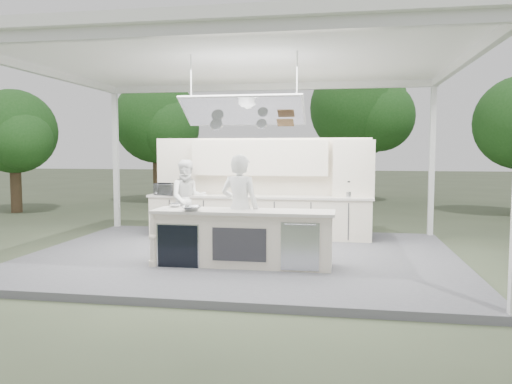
% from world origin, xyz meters
% --- Properties ---
extents(ground, '(90.00, 90.00, 0.00)m').
position_xyz_m(ground, '(0.00, 0.00, 0.00)').
color(ground, '#465037').
rests_on(ground, ground).
extents(stage_deck, '(8.00, 6.00, 0.12)m').
position_xyz_m(stage_deck, '(0.00, 0.00, 0.06)').
color(stage_deck, '#56565B').
rests_on(stage_deck, ground).
extents(tent, '(8.20, 6.20, 3.86)m').
position_xyz_m(tent, '(0.00, -0.01, 3.71)').
color(tent, white).
rests_on(tent, ground).
extents(demo_island, '(3.10, 0.79, 0.95)m').
position_xyz_m(demo_island, '(0.18, -0.91, 0.60)').
color(demo_island, '#F1E2CD').
rests_on(demo_island, stage_deck).
extents(back_counter, '(5.08, 0.72, 0.95)m').
position_xyz_m(back_counter, '(0.00, 1.90, 0.60)').
color(back_counter, '#F1E2CD').
rests_on(back_counter, stage_deck).
extents(back_wall_unit, '(5.05, 0.48, 2.25)m').
position_xyz_m(back_wall_unit, '(0.44, 2.11, 1.57)').
color(back_wall_unit, '#F1E2CD').
rests_on(back_wall_unit, stage_deck).
extents(tree_cluster, '(19.55, 9.40, 5.85)m').
position_xyz_m(tree_cluster, '(-0.16, 9.77, 3.29)').
color(tree_cluster, '#4E3727').
rests_on(tree_cluster, ground).
extents(head_chef, '(0.77, 0.59, 1.90)m').
position_xyz_m(head_chef, '(0.10, -0.70, 1.07)').
color(head_chef, white).
rests_on(head_chef, stage_deck).
extents(sous_chef, '(1.05, 0.95, 1.76)m').
position_xyz_m(sous_chef, '(-1.55, 1.55, 1.00)').
color(sous_chef, white).
rests_on(sous_chef, stage_deck).
extents(toaster_oven, '(0.52, 0.38, 0.27)m').
position_xyz_m(toaster_oven, '(-2.12, 1.70, 1.20)').
color(toaster_oven, '#BBBDC2').
rests_on(toaster_oven, back_counter).
extents(bowl_large, '(0.43, 0.43, 0.08)m').
position_xyz_m(bowl_large, '(-0.64, -1.15, 1.11)').
color(bowl_large, '#ADB0B4').
rests_on(bowl_large, demo_island).
extents(bowl_small, '(0.21, 0.21, 0.07)m').
position_xyz_m(bowl_small, '(-1.10, -0.65, 1.10)').
color(bowl_small, silver).
rests_on(bowl_small, demo_island).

